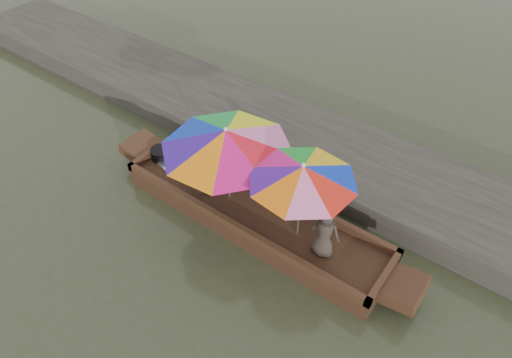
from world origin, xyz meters
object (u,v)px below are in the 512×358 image
Objects in this scene: cooking_pot at (161,154)px; umbrella_stern at (300,201)px; tray_scallop at (174,167)px; umbrella_bow at (228,164)px; supply_bag at (216,177)px; tray_crayfish at (199,181)px; charcoal_grill at (221,179)px; vendor at (325,232)px; boat_hull at (253,216)px.

umbrella_stern is (3.24, -0.04, 0.67)m from cooking_pot.
tray_scallop is at bearing -9.34° from cooking_pot.
supply_bag is at bearing 161.85° from umbrella_bow.
umbrella_bow is (0.69, 0.05, 0.73)m from tray_crayfish.
tray_scallop is 1.84× the size of charcoal_grill.
tray_scallop is at bearing -178.79° from umbrella_bow.
vendor is 0.44× the size of umbrella_bow.
umbrella_bow is at bearing 4.03° from tray_crayfish.
umbrella_stern is (1.90, -0.14, 0.65)m from supply_bag.
tray_crayfish is at bearing -178.70° from umbrella_stern.
charcoal_grill is at bearing -15.21° from vendor.
vendor is at bearing -3.43° from boat_hull.
supply_bag reaches higher than boat_hull.
vendor reaches higher than tray_scallop.
tray_scallop is 2.91m from umbrella_stern.
vendor is at bearing -1.97° from cooking_pot.
tray_crayfish is 1.00× the size of tray_scallop.
charcoal_grill is (0.98, 0.25, 0.05)m from tray_scallop.
umbrella_stern is at bearing 0.58° from tray_scallop.
charcoal_grill is at bearing 14.08° from tray_scallop.
tray_scallop is 1.54m from umbrella_bow.
boat_hull is 5.21× the size of vendor.
umbrella_stern reaches higher than tray_crayfish.
vendor is (3.77, -0.13, 0.38)m from cooking_pot.
cooking_pot is at bearing 179.26° from umbrella_stern.
charcoal_grill is at bearing 7.14° from cooking_pot.
cooking_pot reaches higher than charcoal_grill.
boat_hull is 1.33m from umbrella_stern.
tray_scallop is at bearing -179.13° from boat_hull.
umbrella_bow is at bearing -10.35° from vendor.
charcoal_grill is 0.33× the size of vendor.
tray_scallop is 0.60× the size of vendor.
cooking_pot is at bearing 170.66° from tray_scallop.
supply_bag is 0.16× the size of umbrella_stern.
supply_bag reaches higher than tray_scallop.
supply_bag is at bearing -135.88° from charcoal_grill.
tray_crayfish is 0.35× the size of umbrella_stern.
umbrella_bow is (-0.53, 0.00, 0.95)m from boat_hull.
cooking_pot is at bearing 178.66° from umbrella_bow.
supply_bag is at bearing 175.65° from umbrella_stern.
tray_crayfish is (1.08, -0.09, -0.06)m from cooking_pot.
boat_hull is at bearing 0.87° from tray_scallop.
tray_crayfish is at bearing -175.97° from umbrella_bow.
tray_crayfish is at bearing -177.71° from boat_hull.
umbrella_bow is at bearing 180.00° from boat_hull.
cooking_pot is 1.09m from tray_crayfish.
supply_bag is 2.01m from umbrella_stern.
vendor is at bearing -5.46° from supply_bag.
supply_bag is (1.33, 0.10, 0.02)m from cooking_pot.
tray_crayfish is 0.66m from tray_scallop.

